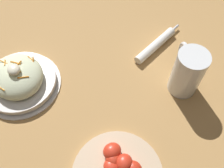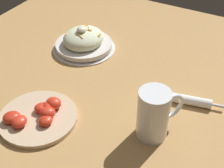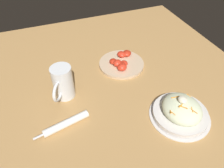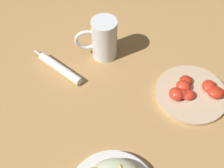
{
  "view_description": "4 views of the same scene",
  "coord_description": "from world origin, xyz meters",
  "views": [
    {
      "loc": [
        0.27,
        -0.24,
        0.63
      ],
      "look_at": [
        -0.03,
        -0.04,
        0.05
      ],
      "focal_mm": 40.24,
      "sensor_mm": 36.0,
      "label": 1
    },
    {
      "loc": [
        0.61,
        0.33,
        0.64
      ],
      "look_at": [
        -0.01,
        -0.02,
        0.06
      ],
      "focal_mm": 50.59,
      "sensor_mm": 36.0,
      "label": 2
    },
    {
      "loc": [
        -0.59,
        0.18,
        0.65
      ],
      "look_at": [
        -0.02,
        -0.04,
        0.07
      ],
      "focal_mm": 33.89,
      "sensor_mm": 36.0,
      "label": 3
    },
    {
      "loc": [
        -0.35,
        -0.42,
        0.75
      ],
      "look_at": [
        -0.03,
        -0.01,
        0.06
      ],
      "focal_mm": 47.89,
      "sensor_mm": 36.0,
      "label": 4
    }
  ],
  "objects": [
    {
      "name": "salad_plate",
      "position": [
        -0.21,
        -0.25,
        0.03
      ],
      "size": [
        0.23,
        0.23,
        0.1
      ],
      "color": "silver",
      "rests_on": "ground_plane"
    },
    {
      "name": "napkin_roll",
      "position": [
        -0.1,
        0.17,
        0.01
      ],
      "size": [
        0.06,
        0.21,
        0.03
      ],
      "color": "white",
      "rests_on": "ground_plane"
    },
    {
      "name": "tomato_plate",
      "position": [
        0.16,
        -0.16,
        0.01
      ],
      "size": [
        0.22,
        0.22,
        0.05
      ],
      "color": "#D1B28E",
      "rests_on": "ground_plane"
    },
    {
      "name": "beer_mug",
      "position": [
        0.06,
        0.14,
        0.06
      ],
      "size": [
        0.13,
        0.1,
        0.14
      ],
      "color": "white",
      "rests_on": "ground_plane"
    },
    {
      "name": "ground_plane",
      "position": [
        0.0,
        0.0,
        0.0
      ],
      "size": [
        1.43,
        1.43,
        0.0
      ],
      "primitive_type": "plane",
      "color": "#B2844C"
    }
  ]
}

